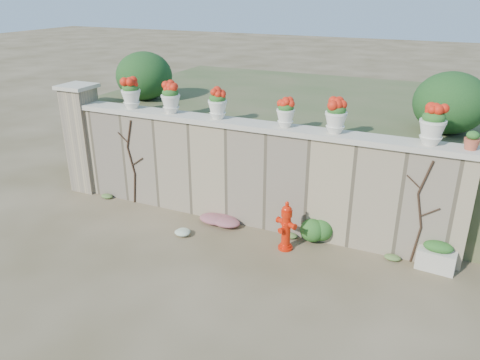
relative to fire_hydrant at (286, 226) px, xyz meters
The scene contains 21 objects.
ground 1.58m from the fire_hydrant, 134.09° to the right, with size 80.00×80.00×0.00m, color #4E4127.
stone_wall 1.37m from the fire_hydrant, 145.50° to the left, with size 8.00×0.40×2.00m, color gray.
wall_cap 2.02m from the fire_hydrant, 145.50° to the left, with size 8.10×0.52×0.10m, color beige.
gate_pillar 5.30m from the fire_hydrant, behind, with size 0.72×0.72×2.48m.
raised_fill 4.09m from the fire_hydrant, 104.95° to the left, with size 9.00×6.00×2.00m, color #384C23.
back_shrub_left 5.10m from the fire_hydrant, 155.68° to the left, with size 1.30×1.30×1.10m, color #143814.
back_shrub_right 3.68m from the fire_hydrant, 39.20° to the left, with size 1.30×1.30×1.10m, color #143814.
vine_left 3.79m from the fire_hydrant, behind, with size 0.60×0.04×1.91m.
vine_right 2.29m from the fire_hydrant, 12.90° to the left, with size 0.60×0.04×1.91m.
fire_hydrant is the anchor object (origin of this frame).
planter_box 2.60m from the fire_hydrant, ahead, with size 0.65×0.41×0.52m.
green_shrub 0.67m from the fire_hydrant, 46.97° to the left, with size 0.59×0.53×0.56m, color #1E5119.
magenta_clump 1.59m from the fire_hydrant, 165.89° to the left, with size 0.82×0.55×0.22m, color #CD2972.
white_flowers 2.06m from the fire_hydrant, 169.49° to the right, with size 0.46×0.37×0.17m, color white.
urn_pot_0 4.28m from the fire_hydrant, 169.13° to the left, with size 0.40×0.40×0.63m.
urn_pot_1 3.45m from the fire_hydrant, 165.47° to the left, with size 0.38×0.38×0.60m.
urn_pot_2 2.67m from the fire_hydrant, 157.29° to the left, with size 0.37×0.37×0.58m.
urn_pot_3 2.04m from the fire_hydrant, 115.02° to the left, with size 0.34×0.34×0.53m.
urn_pot_4 2.13m from the fire_hydrant, 50.93° to the left, with size 0.38×0.38×0.60m.
urn_pot_5 2.99m from the fire_hydrant, 18.51° to the left, with size 0.42×0.42×0.66m.
terracotta_pot 3.34m from the fire_hydrant, 14.65° to the left, with size 0.24×0.24×0.29m.
Camera 1 is at (3.39, -6.08, 4.48)m, focal length 35.00 mm.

